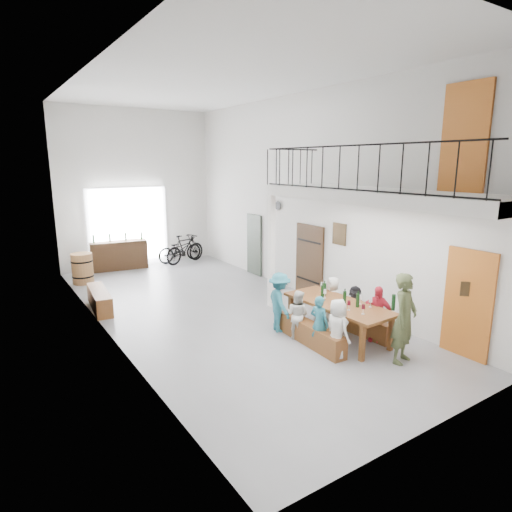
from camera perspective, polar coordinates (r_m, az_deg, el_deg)
floor at (r=10.97m, az=-4.97°, el=-7.18°), size 12.00×12.00×0.00m
room_walls at (r=10.34m, az=-5.34°, el=11.71°), size 12.00×12.00×12.00m
gateway_portal at (r=15.88m, az=-16.64°, el=3.66°), size 2.80×0.08×2.80m
right_wall_decor at (r=10.66m, az=12.69°, el=1.68°), size 0.07×8.28×5.07m
balcony at (r=9.13m, az=15.56°, el=7.52°), size 1.52×5.62×4.00m
tasting_table at (r=9.20m, az=10.89°, el=-6.61°), size 1.07×2.46×0.79m
bench_inner at (r=8.99m, az=7.27°, el=-10.26°), size 0.40×1.92×0.44m
bench_wall at (r=9.78m, az=12.96°, el=-8.62°), size 0.34×1.87×0.43m
tableware at (r=9.13m, az=11.35°, el=-5.31°), size 0.67×1.66×0.35m
side_bench at (r=11.63m, az=-20.14°, el=-5.49°), size 0.54×1.79×0.49m
oak_barrel at (r=14.20m, az=-22.14°, el=-1.54°), size 0.64×0.64×0.94m
serving_counter at (r=15.63m, az=-17.78°, el=0.09°), size 1.94×0.78×0.99m
counter_bottles at (r=15.51m, az=-17.94°, el=2.39°), size 1.62×0.32×0.28m
guest_left_a at (r=8.34m, az=10.78°, el=-9.53°), size 0.41×0.60×1.17m
guest_left_b at (r=8.62m, az=8.41°, el=-8.86°), size 0.36×0.46×1.12m
guest_left_c at (r=9.12m, az=5.57°, el=-7.79°), size 0.56×0.62×1.06m
guest_left_d at (r=9.44m, az=3.15°, el=-6.17°), size 0.69×0.95×1.33m
guest_right_a at (r=9.28m, az=15.81°, el=-7.43°), size 0.55×0.76×1.19m
guest_right_b at (r=9.80m, az=12.97°, el=-6.77°), size 0.66×0.97×1.01m
guest_right_c at (r=10.09m, az=10.18°, el=-5.81°), size 0.52×0.63×1.10m
host_standing at (r=8.41m, az=19.17°, el=-7.86°), size 0.71×0.57×1.71m
potted_plant at (r=12.96m, az=2.50°, el=-3.20°), size 0.42×0.39×0.37m
bicycle_near at (r=16.31m, az=-10.12°, el=0.89°), size 1.85×0.82×0.94m
bicycle_far at (r=16.04m, az=-9.43°, el=0.96°), size 1.85×1.02×1.07m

